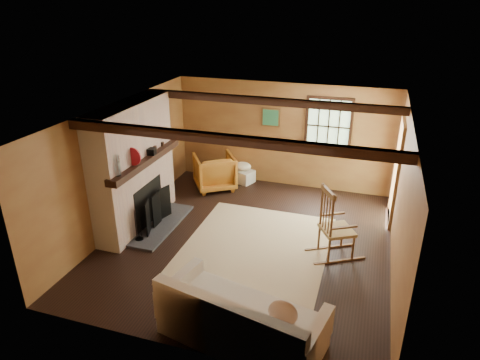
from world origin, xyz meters
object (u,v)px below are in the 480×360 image
at_px(sofa, 240,323).
at_px(laundry_basket, 243,176).
at_px(armchair, 215,172).
at_px(rocking_chair, 335,228).
at_px(fireplace, 135,171).

height_order(sofa, laundry_basket, sofa).
relative_size(laundry_basket, armchair, 0.56).
height_order(rocking_chair, armchair, rocking_chair).
distance_m(rocking_chair, armchair, 3.57).
relative_size(rocking_chair, sofa, 0.56).
xyz_separation_m(rocking_chair, laundry_basket, (-2.43, 2.54, -0.39)).
xyz_separation_m(laundry_basket, armchair, (-0.52, -0.53, 0.26)).
xyz_separation_m(fireplace, armchair, (0.80, 2.02, -0.70)).
bearing_deg(fireplace, sofa, -40.12).
bearing_deg(fireplace, armchair, 68.30).
height_order(laundry_basket, armchair, armchair).
height_order(sofa, armchair, sofa).
xyz_separation_m(fireplace, rocking_chair, (3.75, 0.01, -0.56)).
xyz_separation_m(rocking_chair, sofa, (-0.90, -2.42, -0.23)).
distance_m(sofa, armchair, 4.88).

